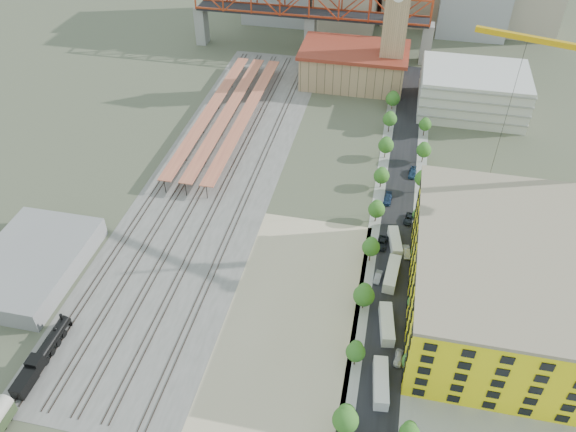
% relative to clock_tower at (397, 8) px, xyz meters
% --- Properties ---
extents(ground, '(400.00, 400.00, 0.00)m').
position_rel_clock_tower_xyz_m(ground, '(-8.00, -79.99, -28.70)').
color(ground, '#474C38').
rests_on(ground, ground).
extents(ballast_strip, '(36.00, 165.00, 0.06)m').
position_rel_clock_tower_xyz_m(ballast_strip, '(-44.00, -62.49, -28.67)').
color(ballast_strip, '#605E59').
rests_on(ballast_strip, ground).
extents(dirt_lot, '(28.00, 67.00, 0.06)m').
position_rel_clock_tower_xyz_m(dirt_lot, '(-12.00, -111.49, -28.67)').
color(dirt_lot, tan).
rests_on(dirt_lot, ground).
extents(street_asphalt, '(12.00, 170.00, 0.06)m').
position_rel_clock_tower_xyz_m(street_asphalt, '(8.00, -64.99, -28.67)').
color(street_asphalt, black).
rests_on(street_asphalt, ground).
extents(sidewalk_west, '(3.00, 170.00, 0.04)m').
position_rel_clock_tower_xyz_m(sidewalk_west, '(2.50, -64.99, -28.68)').
color(sidewalk_west, gray).
rests_on(sidewalk_west, ground).
extents(sidewalk_east, '(3.00, 170.00, 0.04)m').
position_rel_clock_tower_xyz_m(sidewalk_east, '(13.50, -64.99, -28.68)').
color(sidewalk_east, gray).
rests_on(sidewalk_east, ground).
extents(construction_pad, '(50.00, 90.00, 0.06)m').
position_rel_clock_tower_xyz_m(construction_pad, '(37.00, -99.99, -28.67)').
color(construction_pad, gray).
rests_on(construction_pad, ground).
extents(rail_tracks, '(26.56, 160.00, 0.18)m').
position_rel_clock_tower_xyz_m(rail_tracks, '(-45.80, -62.49, -28.55)').
color(rail_tracks, '#382B23').
rests_on(rail_tracks, ground).
extents(platform_canopies, '(16.00, 80.00, 4.12)m').
position_rel_clock_tower_xyz_m(platform_canopies, '(-49.00, -34.99, -24.70)').
color(platform_canopies, '#D07550').
rests_on(platform_canopies, ground).
extents(station_hall, '(38.00, 24.00, 13.10)m').
position_rel_clock_tower_xyz_m(station_hall, '(-13.00, 2.01, -22.03)').
color(station_hall, tan).
rests_on(station_hall, ground).
extents(clock_tower, '(12.00, 12.00, 52.00)m').
position_rel_clock_tower_xyz_m(clock_tower, '(0.00, 0.00, 0.00)').
color(clock_tower, tan).
rests_on(clock_tower, ground).
extents(parking_garage, '(34.00, 26.00, 14.00)m').
position_rel_clock_tower_xyz_m(parking_garage, '(28.00, -9.99, -21.70)').
color(parking_garage, silver).
rests_on(parking_garage, ground).
extents(truss_bridge, '(94.00, 9.60, 25.60)m').
position_rel_clock_tower_xyz_m(truss_bridge, '(-33.00, 25.01, -9.83)').
color(truss_bridge, gray).
rests_on(truss_bridge, ground).
extents(construction_building, '(44.60, 50.60, 18.80)m').
position_rel_clock_tower_xyz_m(construction_building, '(34.00, -99.99, -19.29)').
color(construction_building, '#FEF615').
rests_on(construction_building, ground).
extents(warehouse, '(22.00, 32.00, 5.00)m').
position_rel_clock_tower_xyz_m(warehouse, '(-74.00, -109.99, -26.20)').
color(warehouse, gray).
rests_on(warehouse, ground).
extents(street_trees, '(15.40, 124.40, 8.00)m').
position_rel_clock_tower_xyz_m(street_trees, '(8.00, -74.99, -28.70)').
color(street_trees, '#1F5C1B').
rests_on(street_trees, ground).
extents(distant_hills, '(647.00, 264.00, 227.00)m').
position_rel_clock_tower_xyz_m(distant_hills, '(37.28, 180.01, -108.23)').
color(distant_hills, '#4C6B59').
rests_on(distant_hills, ground).
extents(locomotive, '(2.58, 19.88, 4.97)m').
position_rel_clock_tower_xyz_m(locomotive, '(-58.00, -131.52, -26.84)').
color(locomotive, black).
rests_on(locomotive, ground).
extents(site_trailer_a, '(3.79, 10.66, 2.86)m').
position_rel_clock_tower_xyz_m(site_trailer_a, '(8.00, -124.13, -27.27)').
color(site_trailer_a, silver).
rests_on(site_trailer_a, ground).
extents(site_trailer_b, '(4.08, 10.37, 2.76)m').
position_rel_clock_tower_xyz_m(site_trailer_b, '(8.00, -109.60, -27.32)').
color(site_trailer_b, silver).
rests_on(site_trailer_b, ground).
extents(site_trailer_c, '(3.59, 10.53, 2.83)m').
position_rel_clock_tower_xyz_m(site_trailer_c, '(8.00, -94.67, -27.28)').
color(site_trailer_c, silver).
rests_on(site_trailer_c, ground).
extents(site_trailer_d, '(4.18, 9.60, 2.55)m').
position_rel_clock_tower_xyz_m(site_trailer_d, '(8.00, -83.37, -27.42)').
color(site_trailer_d, silver).
rests_on(site_trailer_d, ground).
extents(car_1, '(1.97, 4.34, 1.38)m').
position_rel_clock_tower_xyz_m(car_1, '(5.00, -95.60, -28.01)').
color(car_1, gray).
rests_on(car_1, ground).
extents(car_2, '(2.91, 5.51, 1.48)m').
position_rel_clock_tower_xyz_m(car_2, '(5.00, -83.91, -27.96)').
color(car_2, black).
rests_on(car_2, ground).
extents(car_3, '(2.36, 5.26, 1.50)m').
position_rel_clock_tower_xyz_m(car_3, '(5.00, -65.97, -27.95)').
color(car_3, '#1A2E4E').
rests_on(car_3, ground).
extents(car_4, '(2.12, 4.40, 1.45)m').
position_rel_clock_tower_xyz_m(car_4, '(11.00, -117.17, -27.97)').
color(car_4, '#BEBEBE').
rests_on(car_4, ground).
extents(car_5, '(2.15, 4.72, 1.50)m').
position_rel_clock_tower_xyz_m(car_5, '(11.00, -85.89, -27.95)').
color(car_5, '#A7A8AD').
rests_on(car_5, ground).
extents(car_6, '(3.04, 5.19, 1.36)m').
position_rel_clock_tower_xyz_m(car_6, '(11.00, -73.08, -28.02)').
color(car_6, black).
rests_on(car_6, ground).
extents(car_7, '(2.39, 5.21, 1.48)m').
position_rel_clock_tower_xyz_m(car_7, '(11.00, -52.38, -27.96)').
color(car_7, navy).
rests_on(car_7, ground).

